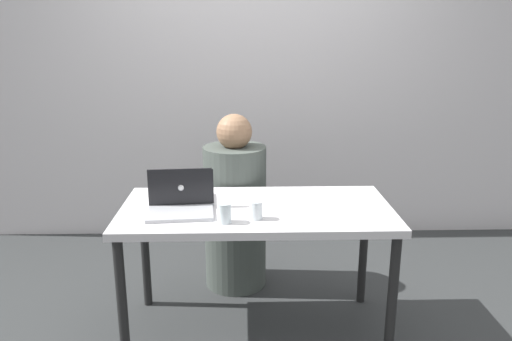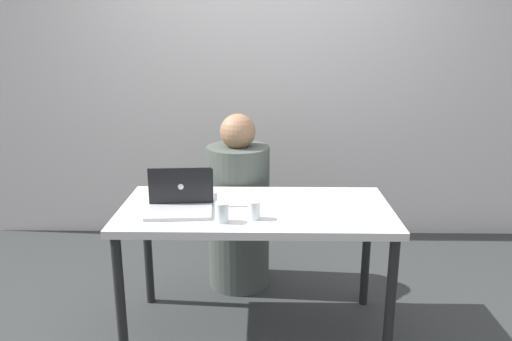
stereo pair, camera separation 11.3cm
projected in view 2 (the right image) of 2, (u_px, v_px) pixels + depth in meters
name	position (u px, v px, depth m)	size (l,w,h in m)	color
ground_plane	(256.00, 330.00, 2.83)	(12.00, 12.00, 0.00)	#323535
back_wall	(259.00, 93.00, 3.95)	(4.50, 0.10, 2.33)	silver
desk	(256.00, 220.00, 2.65)	(1.43, 0.70, 0.74)	silver
person_at_center	(239.00, 211.00, 3.24)	(0.42, 0.42, 1.15)	#464E49
laptop_front_left	(179.00, 203.00, 2.56)	(0.35, 0.26, 0.21)	#B5B7BC
laptop_back_left	(183.00, 194.00, 2.70)	(0.35, 0.25, 0.20)	silver
water_glass_center	(254.00, 211.00, 2.45)	(0.06, 0.06, 0.09)	white
water_glass_left	(222.00, 214.00, 2.41)	(0.07, 0.07, 0.10)	silver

